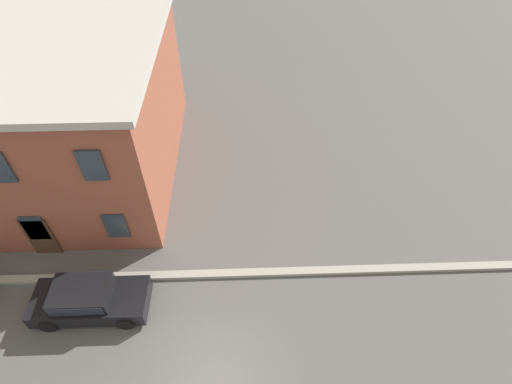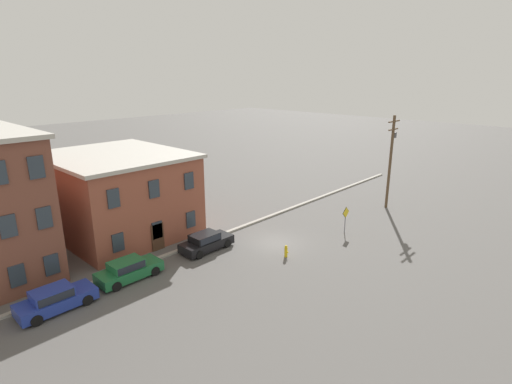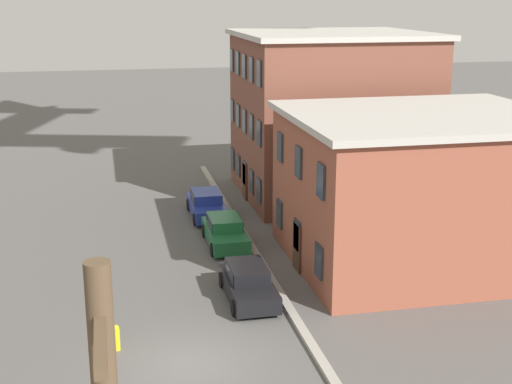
% 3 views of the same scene
% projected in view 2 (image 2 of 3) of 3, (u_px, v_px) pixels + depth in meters
% --- Properties ---
extents(ground_plane, '(200.00, 200.00, 0.00)m').
position_uv_depth(ground_plane, '(276.00, 243.00, 33.37)').
color(ground_plane, '#565451').
extents(kerb_strip, '(56.00, 0.36, 0.16)m').
position_uv_depth(kerb_strip, '(238.00, 228.00, 36.30)').
color(kerb_strip, '#9E998E').
rests_on(kerb_strip, ground_plane).
extents(apartment_midblock, '(10.50, 12.13, 7.07)m').
position_uv_depth(apartment_midblock, '(118.00, 193.00, 34.88)').
color(apartment_midblock, brown).
rests_on(apartment_midblock, ground_plane).
extents(car_blue, '(4.40, 1.92, 1.43)m').
position_uv_depth(car_blue, '(55.00, 299.00, 23.66)').
color(car_blue, '#233899').
rests_on(car_blue, ground_plane).
extents(car_green, '(4.40, 1.92, 1.43)m').
position_uv_depth(car_green, '(128.00, 269.00, 27.23)').
color(car_green, '#1E6638').
rests_on(car_green, ground_plane).
extents(car_black, '(4.40, 1.92, 1.43)m').
position_uv_depth(car_black, '(206.00, 241.00, 31.79)').
color(car_black, black).
rests_on(car_black, ground_plane).
extents(caution_sign, '(1.04, 0.08, 2.42)m').
position_uv_depth(caution_sign, '(346.00, 215.00, 35.05)').
color(caution_sign, slate).
rests_on(caution_sign, ground_plane).
extents(utility_pole, '(2.40, 0.44, 9.64)m').
position_uv_depth(utility_pole, '(391.00, 157.00, 40.74)').
color(utility_pole, brown).
rests_on(utility_pole, ground_plane).
extents(fire_hydrant, '(0.24, 0.34, 0.96)m').
position_uv_depth(fire_hydrant, '(286.00, 251.00, 30.64)').
color(fire_hydrant, yellow).
rests_on(fire_hydrant, ground_plane).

